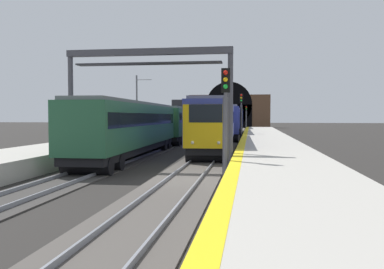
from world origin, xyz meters
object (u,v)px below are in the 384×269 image
Objects in this scene: train_adjacent_platform at (180,122)px; railway_signal_near at (226,113)px; railway_signal_far at (246,115)px; railway_signal_mid at (241,113)px; overhead_signal_gantry at (148,77)px; train_main_approaching at (228,120)px; catenary_mast_near at (137,106)px.

railway_signal_near is (-28.15, -7.00, 0.80)m from train_adjacent_platform.
railway_signal_near is 0.95× the size of railway_signal_far.
railway_signal_mid is 0.59× the size of overhead_signal_gantry.
railway_signal_mid reaches higher than train_main_approaching.
railway_signal_near is at bearing 0.00° from railway_signal_far.
railway_signal_near reaches higher than train_main_approaching.
train_adjacent_platform is 24.75m from overhead_signal_gantry.
train_main_approaching is 10.41× the size of railway_signal_mid.
railway_signal_near is (-34.06, -1.83, 0.66)m from train_main_approaching.
train_adjacent_platform is at bearing -8.47° from railway_signal_far.
railway_signal_far is at bearing -3.53° from overhead_signal_gantry.
railway_signal_far is at bearing -9.64° from train_adjacent_platform.
train_adjacent_platform is 9.97m from catenary_mast_near.
overhead_signal_gantry is at bearing -6.52° from train_main_approaching.
railway_signal_mid is at bearing -91.90° from train_adjacent_platform.
overhead_signal_gantry reaches higher than train_main_approaching.
train_adjacent_platform is 10.37× the size of railway_signal_mid.
train_adjacent_platform is 7.08m from railway_signal_mid.
overhead_signal_gantry reaches higher than railway_signal_near.
train_adjacent_platform is 6.77× the size of catenary_mast_near.
catenary_mast_near is at bearing 44.68° from train_adjacent_platform.
train_main_approaching is 34.11m from railway_signal_near.
overhead_signal_gantry reaches higher than railway_signal_mid.
railway_signal_near is 75.17m from railway_signal_far.
overhead_signal_gantry is 32.70m from catenary_mast_near.
railway_signal_mid is (-6.00, -1.83, 0.91)m from train_main_approaching.
railway_signal_mid is at bearing -180.00° from railway_signal_near.
overhead_signal_gantry is at bearing -129.88° from railway_signal_near.
train_adjacent_platform is at bearing -90.73° from railway_signal_mid.
railway_signal_far is (41.11, -1.83, 0.81)m from train_main_approaching.
railway_signal_far is 0.57× the size of overhead_signal_gantry.
railway_signal_far is 71.64m from overhead_signal_gantry.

